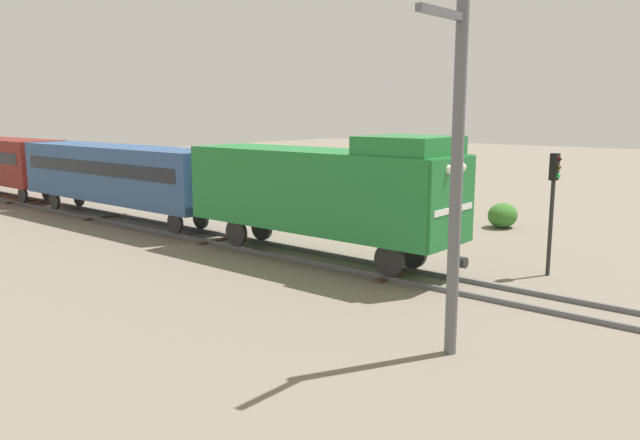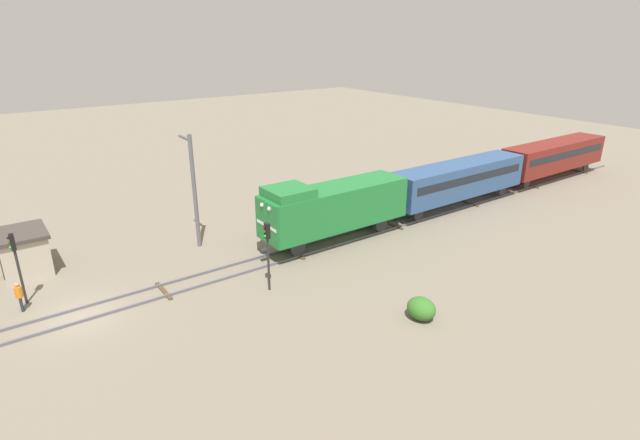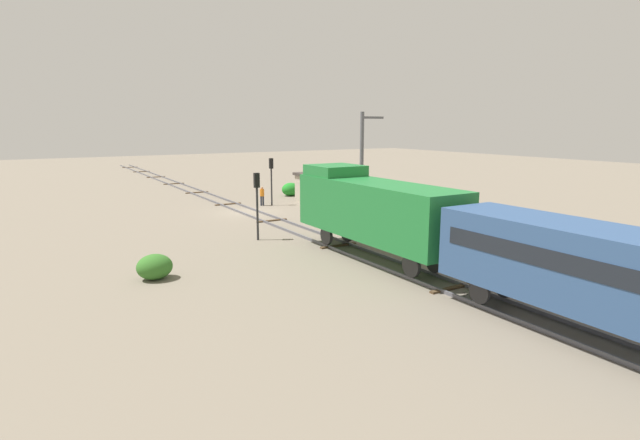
{
  "view_description": "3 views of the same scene",
  "coord_description": "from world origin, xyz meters",
  "px_view_note": "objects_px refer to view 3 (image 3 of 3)",
  "views": [
    {
      "loc": [
        -17.55,
        2.35,
        5.6
      ],
      "look_at": [
        -0.87,
        16.29,
        1.76
      ],
      "focal_mm": 35.0,
      "sensor_mm": 36.0,
      "label": 1
    },
    {
      "loc": [
        26.15,
        -3.06,
        14.26
      ],
      "look_at": [
        0.55,
        15.37,
        2.23
      ],
      "focal_mm": 28.0,
      "sensor_mm": 36.0,
      "label": 2
    },
    {
      "loc": [
        15.67,
        37.56,
        7.09
      ],
      "look_at": [
        0.1,
        11.66,
        1.27
      ],
      "focal_mm": 28.0,
      "sensor_mm": 36.0,
      "label": 3
    }
  ],
  "objects_px": {
    "traffic_signal_mid": "(257,194)",
    "traffic_signal_near": "(271,173)",
    "worker_near_track": "(262,194)",
    "relay_hut": "(317,187)",
    "catenary_mast": "(362,166)",
    "locomotive": "(373,208)"
  },
  "relations": [
    {
      "from": "locomotive",
      "to": "catenary_mast",
      "type": "relative_size",
      "value": 1.46
    },
    {
      "from": "traffic_signal_near",
      "to": "relay_hut",
      "type": "height_order",
      "value": "traffic_signal_near"
    },
    {
      "from": "catenary_mast",
      "to": "relay_hut",
      "type": "xyz_separation_m",
      "value": [
        -2.44,
        -10.4,
        -2.82
      ]
    },
    {
      "from": "worker_near_track",
      "to": "relay_hut",
      "type": "xyz_separation_m",
      "value": [
        -5.1,
        0.89,
        0.4
      ]
    },
    {
      "from": "relay_hut",
      "to": "catenary_mast",
      "type": "bearing_deg",
      "value": 76.81
    },
    {
      "from": "locomotive",
      "to": "worker_near_track",
      "type": "distance_m",
      "value": 19.54
    },
    {
      "from": "traffic_signal_mid",
      "to": "locomotive",
      "type": "bearing_deg",
      "value": 115.13
    },
    {
      "from": "traffic_signal_near",
      "to": "traffic_signal_mid",
      "type": "relative_size",
      "value": 1.0
    },
    {
      "from": "worker_near_track",
      "to": "traffic_signal_near",
      "type": "bearing_deg",
      "value": 43.8
    },
    {
      "from": "locomotive",
      "to": "relay_hut",
      "type": "height_order",
      "value": "locomotive"
    },
    {
      "from": "catenary_mast",
      "to": "worker_near_track",
      "type": "bearing_deg",
      "value": -76.73
    },
    {
      "from": "worker_near_track",
      "to": "catenary_mast",
      "type": "bearing_deg",
      "value": -13.67
    },
    {
      "from": "traffic_signal_mid",
      "to": "catenary_mast",
      "type": "distance_m",
      "value": 8.6
    },
    {
      "from": "traffic_signal_mid",
      "to": "relay_hut",
      "type": "distance_m",
      "value": 15.68
    },
    {
      "from": "worker_near_track",
      "to": "relay_hut",
      "type": "height_order",
      "value": "relay_hut"
    },
    {
      "from": "traffic_signal_mid",
      "to": "worker_near_track",
      "type": "distance_m",
      "value": 13.52
    },
    {
      "from": "traffic_signal_mid",
      "to": "traffic_signal_near",
      "type": "bearing_deg",
      "value": -119.25
    },
    {
      "from": "traffic_signal_mid",
      "to": "worker_near_track",
      "type": "bearing_deg",
      "value": -115.67
    },
    {
      "from": "locomotive",
      "to": "traffic_signal_mid",
      "type": "relative_size",
      "value": 2.77
    },
    {
      "from": "traffic_signal_mid",
      "to": "relay_hut",
      "type": "relative_size",
      "value": 1.19
    },
    {
      "from": "traffic_signal_mid",
      "to": "relay_hut",
      "type": "height_order",
      "value": "traffic_signal_mid"
    },
    {
      "from": "traffic_signal_near",
      "to": "catenary_mast",
      "type": "bearing_deg",
      "value": 99.6
    }
  ]
}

